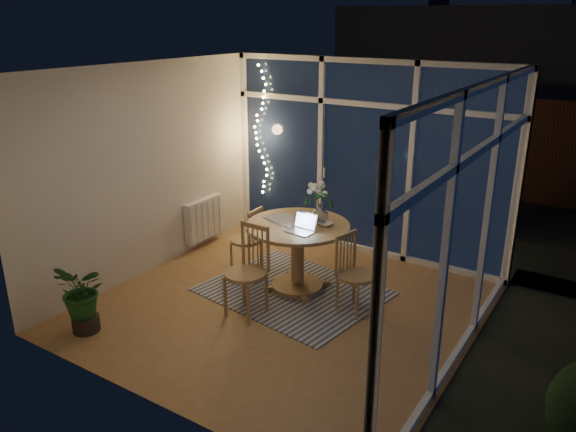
% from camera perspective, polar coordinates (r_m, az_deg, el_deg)
% --- Properties ---
extents(floor, '(4.00, 4.00, 0.00)m').
position_cam_1_polar(floor, '(6.41, -0.37, -9.18)').
color(floor, olive).
rests_on(floor, ground).
extents(ceiling, '(4.00, 4.00, 0.00)m').
position_cam_1_polar(ceiling, '(5.64, -0.43, 14.65)').
color(ceiling, silver).
rests_on(ceiling, wall_back).
extents(wall_back, '(4.00, 0.04, 2.60)m').
position_cam_1_polar(wall_back, '(7.59, 7.92, 5.80)').
color(wall_back, silver).
rests_on(wall_back, floor).
extents(wall_front, '(4.00, 0.04, 2.60)m').
position_cam_1_polar(wall_front, '(4.47, -14.60, -4.65)').
color(wall_front, silver).
rests_on(wall_front, floor).
extents(wall_left, '(0.04, 4.00, 2.60)m').
position_cam_1_polar(wall_left, '(7.15, -14.00, 4.53)').
color(wall_left, silver).
rests_on(wall_left, floor).
extents(wall_right, '(0.04, 4.00, 2.60)m').
position_cam_1_polar(wall_right, '(5.15, 18.62, -1.78)').
color(wall_right, silver).
rests_on(wall_right, floor).
extents(window_wall_back, '(4.00, 0.10, 2.60)m').
position_cam_1_polar(window_wall_back, '(7.55, 7.79, 5.74)').
color(window_wall_back, white).
rests_on(window_wall_back, floor).
extents(window_wall_right, '(0.10, 4.00, 2.60)m').
position_cam_1_polar(window_wall_right, '(5.15, 18.19, -1.70)').
color(window_wall_right, white).
rests_on(window_wall_right, floor).
extents(radiator, '(0.10, 0.70, 0.58)m').
position_cam_1_polar(radiator, '(7.98, -8.55, -0.29)').
color(radiator, white).
rests_on(radiator, wall_left).
extents(fairy_lights, '(0.24, 0.10, 1.85)m').
position_cam_1_polar(fairy_lights, '(8.25, -2.90, 8.67)').
color(fairy_lights, '#FFD266').
rests_on(fairy_lights, window_wall_back).
extents(garden_patio, '(12.00, 6.00, 0.10)m').
position_cam_1_polar(garden_patio, '(10.52, 17.04, 1.31)').
color(garden_patio, black).
rests_on(garden_patio, ground).
extents(garden_fence, '(11.00, 0.08, 1.80)m').
position_cam_1_polar(garden_fence, '(10.88, 15.76, 7.27)').
color(garden_fence, '#371B14').
rests_on(garden_fence, ground).
extents(neighbour_roof, '(7.00, 3.00, 2.20)m').
position_cam_1_polar(neighbour_roof, '(13.52, 21.54, 14.54)').
color(neighbour_roof, '#363840').
rests_on(neighbour_roof, ground).
extents(garden_shrubs, '(0.90, 0.90, 0.90)m').
position_cam_1_polar(garden_shrubs, '(9.36, 6.91, 3.10)').
color(garden_shrubs, black).
rests_on(garden_shrubs, ground).
extents(rug, '(2.18, 1.85, 0.01)m').
position_cam_1_polar(rug, '(6.73, 0.50, -7.64)').
color(rug, beige).
rests_on(rug, floor).
extents(dining_table, '(1.37, 1.37, 0.82)m').
position_cam_1_polar(dining_table, '(6.63, 0.97, -4.18)').
color(dining_table, '#AD804E').
rests_on(dining_table, floor).
extents(chair_left, '(0.42, 0.42, 0.86)m').
position_cam_1_polar(chair_left, '(7.13, -4.31, -2.32)').
color(chair_left, '#AD804E').
rests_on(chair_left, floor).
extents(chair_right, '(0.50, 0.50, 0.90)m').
position_cam_1_polar(chair_right, '(6.16, 6.95, -5.88)').
color(chair_right, '#AD804E').
rests_on(chair_right, floor).
extents(chair_front, '(0.49, 0.49, 1.02)m').
position_cam_1_polar(chair_front, '(6.05, -4.36, -5.66)').
color(chair_front, '#AD804E').
rests_on(chair_front, floor).
extents(laptop, '(0.32, 0.28, 0.22)m').
position_cam_1_polar(laptop, '(6.20, 1.24, -0.72)').
color(laptop, silver).
rests_on(laptop, dining_table).
extents(flower_vase, '(0.23, 0.23, 0.21)m').
position_cam_1_polar(flower_vase, '(6.51, 3.19, 0.22)').
color(flower_vase, silver).
rests_on(flower_vase, dining_table).
extents(bowl, '(0.17, 0.17, 0.04)m').
position_cam_1_polar(bowl, '(6.44, 3.80, -0.84)').
color(bowl, white).
rests_on(bowl, dining_table).
extents(newspapers, '(0.50, 0.47, 0.01)m').
position_cam_1_polar(newspapers, '(6.60, -0.46, -0.39)').
color(newspapers, beige).
rests_on(newspapers, dining_table).
extents(phone, '(0.11, 0.07, 0.01)m').
position_cam_1_polar(phone, '(6.43, 0.90, -0.96)').
color(phone, black).
rests_on(phone, dining_table).
extents(potted_plant, '(0.67, 0.63, 0.76)m').
position_cam_1_polar(potted_plant, '(6.15, -20.14, -7.81)').
color(potted_plant, '#1A4A1C').
rests_on(potted_plant, floor).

